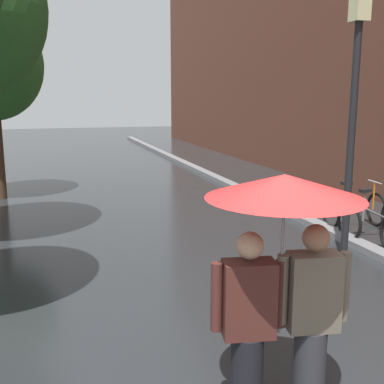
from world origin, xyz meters
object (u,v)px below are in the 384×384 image
(parked_bicycle_3, at_px, (354,209))
(couple_under_umbrella, at_px, (282,259))
(parked_bicycle_2, at_px, (372,219))
(street_lamp_post, at_px, (353,113))

(parked_bicycle_3, bearing_deg, couple_under_umbrella, -131.04)
(parked_bicycle_2, distance_m, parked_bicycle_3, 0.75)
(parked_bicycle_2, xyz_separation_m, street_lamp_post, (-1.19, -0.85, 2.01))
(parked_bicycle_3, distance_m, street_lamp_post, 2.89)
(couple_under_umbrella, xyz_separation_m, street_lamp_post, (2.95, 3.32, 0.97))
(parked_bicycle_2, bearing_deg, street_lamp_post, -144.59)
(street_lamp_post, bearing_deg, couple_under_umbrella, -131.58)
(couple_under_umbrella, height_order, street_lamp_post, street_lamp_post)
(parked_bicycle_2, height_order, street_lamp_post, street_lamp_post)
(parked_bicycle_3, height_order, couple_under_umbrella, couple_under_umbrella)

